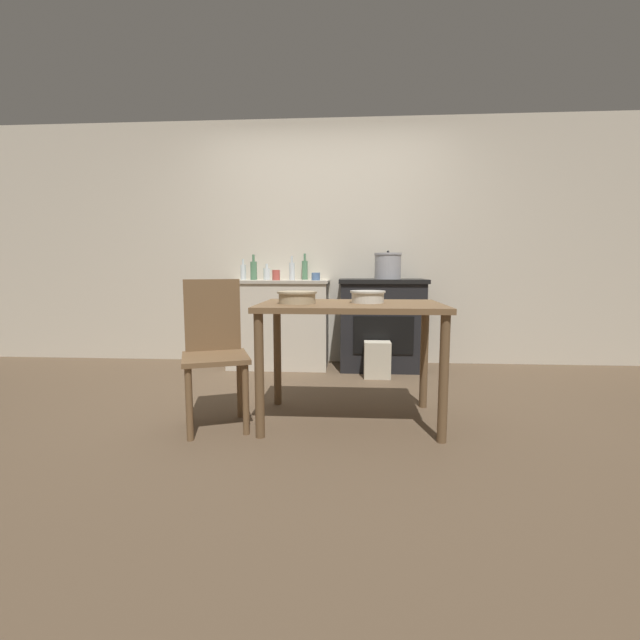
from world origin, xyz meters
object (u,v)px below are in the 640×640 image
bottle_center_left (254,270)px  stove (381,324)px  stock_pot (388,266)px  bottle_mid_left (305,270)px  bottle_far_left (292,271)px  flour_sack (377,360)px  bottle_left (267,274)px  cup_center_right (316,276)px  mixing_bowl_large (368,296)px  mixing_bowl_small (297,297)px  chair (214,348)px  work_table (350,320)px  cup_mid_right (276,275)px  bottle_center (243,272)px

bottle_center_left → stove: bearing=-3.2°
stock_pot → bottle_mid_left: stock_pot is taller
stock_pot → bottle_far_left: bearing=173.6°
stove → bottle_center_left: size_ratio=3.49×
stove → flour_sack: (-0.06, -0.40, -0.29)m
flour_sack → bottle_left: 1.47m
cup_center_right → mixing_bowl_large: bearing=-72.7°
bottle_left → cup_center_right: bearing=-19.9°
mixing_bowl_small → cup_center_right: cup_center_right is taller
stock_pot → mixing_bowl_small: size_ratio=1.10×
stock_pot → cup_center_right: (-0.71, -0.02, -0.10)m
chair → stock_pot: size_ratio=3.36×
bottle_left → bottle_center_left: 0.14m
work_table → stock_pot: 1.60m
bottle_left → cup_mid_right: size_ratio=1.61×
bottle_far_left → cup_mid_right: bottle_far_left is taller
bottle_left → bottle_far_left: bearing=-12.5°
chair → bottle_far_left: 1.82m
bottle_center → bottle_center_left: bearing=-11.7°
chair → stove: bearing=33.8°
stove → work_table: size_ratio=0.77×
stock_pot → mixing_bowl_small: 1.73m
stove → work_table: bearing=-101.6°
mixing_bowl_large → bottle_center_left: (-1.11, 1.59, 0.16)m
stock_pot → mixing_bowl_small: bearing=-114.5°
cup_center_right → bottle_left: bearing=160.1°
stove → bottle_mid_left: bearing=165.0°
mixing_bowl_small → bottle_center: size_ratio=1.18×
work_table → bottle_mid_left: 1.86m
work_table → bottle_mid_left: size_ratio=4.28×
stock_pot → bottle_center_left: stock_pot is taller
bottle_left → stove: bearing=-6.1°
stove → bottle_mid_left: bottle_mid_left is taller
chair → bottle_center: bearing=77.1°
stock_pot → bottle_center: stock_pot is taller
work_table → bottle_left: bottle_left is taller
work_table → bottle_left: (-0.87, 1.68, 0.28)m
bottle_center_left → cup_mid_right: size_ratio=2.52×
chair → mixing_bowl_small: (0.53, 0.07, 0.33)m
work_table → bottle_center_left: bearing=121.5°
mixing_bowl_large → chair: bearing=-171.4°
bottle_center_left → work_table: bearing=-58.5°
mixing_bowl_large → bottle_mid_left: size_ratio=0.84×
flour_sack → mixing_bowl_large: size_ratio=1.47×
bottle_mid_left → bottle_center_left: 0.54m
mixing_bowl_large → bottle_mid_left: (-0.59, 1.74, 0.17)m
flour_sack → stock_pot: stock_pot is taller
bottle_center → chair: bearing=-82.2°
work_table → mixing_bowl_small: size_ratio=4.60×
mixing_bowl_large → flour_sack: bearing=82.7°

